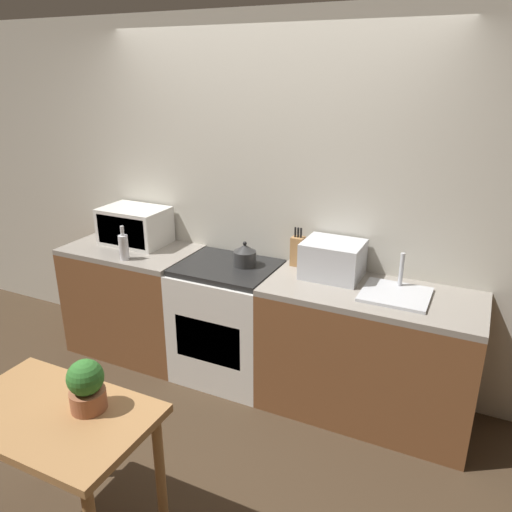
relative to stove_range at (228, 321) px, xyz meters
name	(u,v)px	position (x,y,z in m)	size (l,w,h in m)	color
ground_plane	(186,453)	(0.18, -0.88, -0.45)	(16.00, 16.00, 0.00)	#3D2D1E
wall_back	(269,203)	(0.18, 0.34, 0.85)	(10.00, 0.06, 2.60)	beige
counter_left_run	(135,299)	(-0.87, 0.00, 0.00)	(1.02, 0.62, 0.90)	brown
counter_right_run	(367,353)	(1.05, 0.00, 0.00)	(1.38, 0.62, 0.90)	brown
stove_range	(228,321)	(0.00, 0.00, 0.00)	(0.72, 0.62, 0.90)	silver
kettle	(245,255)	(0.12, 0.05, 0.53)	(0.16, 0.16, 0.18)	#2D2D2D
microwave	(135,226)	(-0.90, 0.11, 0.60)	(0.51, 0.36, 0.29)	silver
bottle	(124,247)	(-0.74, -0.22, 0.55)	(0.07, 0.07, 0.26)	silver
knife_block	(298,251)	(0.45, 0.22, 0.56)	(0.09, 0.08, 0.28)	#9E7042
toaster_oven	(333,259)	(0.74, 0.13, 0.58)	(0.39, 0.32, 0.25)	silver
sink_basin	(396,293)	(1.19, 0.01, 0.47)	(0.41, 0.37, 0.24)	silver
dining_table	(56,433)	(-0.02, -1.62, 0.20)	(0.92, 0.57, 0.76)	#9E7042
potted_plant	(86,386)	(0.12, -1.53, 0.44)	(0.17, 0.17, 0.25)	#9E5B3D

